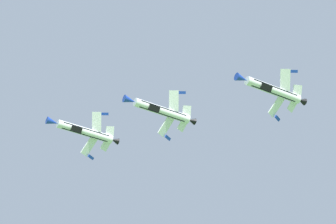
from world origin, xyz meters
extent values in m
cylinder|color=white|center=(-2.00, 109.37, 77.94)|extent=(11.75, 6.10, 1.70)
cube|color=black|center=(-1.86, 109.03, 77.65)|extent=(9.79, 4.92, 1.38)
cone|color=#1938A8|center=(-8.62, 106.67, 77.94)|extent=(2.81, 2.35, 1.56)
cone|color=black|center=(4.25, 111.92, 77.94)|extent=(1.99, 1.86, 1.36)
ellipsoid|color=#192333|center=(-4.63, 108.84, 78.34)|extent=(3.55, 2.64, 1.54)
cube|color=black|center=(-3.76, 107.97, 77.44)|extent=(2.54, 2.07, 1.38)
cube|color=white|center=(0.22, 108.46, 79.94)|extent=(2.17, 2.93, 3.42)
cube|color=#1938A8|center=(1.75, 107.68, 81.59)|extent=(1.64, 0.69, 0.59)
cube|color=white|center=(-0.99, 111.45, 75.84)|extent=(3.33, 3.22, 3.42)
cube|color=#1938A8|center=(-0.45, 113.07, 74.19)|extent=(1.43, 1.57, 0.59)
cube|color=white|center=(3.08, 110.42, 79.14)|extent=(1.70, 1.49, 1.83)
cube|color=white|center=(2.37, 112.17, 76.74)|extent=(2.25, 2.25, 1.83)
cube|color=#1938A8|center=(1.91, 112.50, 79.06)|extent=(3.23, 2.99, 1.76)
cylinder|color=white|center=(12.98, 100.48, 78.02)|extent=(11.75, 6.10, 1.70)
cube|color=black|center=(13.12, 100.14, 77.73)|extent=(9.79, 4.92, 1.39)
cone|color=#1938A8|center=(6.35, 97.78, 78.02)|extent=(2.81, 2.35, 1.56)
cone|color=black|center=(19.23, 103.03, 78.02)|extent=(1.99, 1.86, 1.36)
ellipsoid|color=#192333|center=(10.34, 99.95, 78.41)|extent=(3.55, 2.64, 1.54)
cube|color=black|center=(11.22, 99.08, 77.52)|extent=(2.54, 2.07, 1.38)
cube|color=white|center=(15.20, 99.58, 80.02)|extent=(2.17, 2.92, 3.44)
cube|color=#1938A8|center=(16.72, 98.81, 81.68)|extent=(1.64, 0.69, 0.59)
cube|color=white|center=(13.99, 102.55, 75.91)|extent=(3.32, 3.21, 3.44)
cube|color=#1938A8|center=(14.53, 104.17, 74.25)|extent=(1.43, 1.57, 0.59)
cube|color=white|center=(18.05, 101.54, 79.22)|extent=(1.70, 1.48, 1.83)
cube|color=white|center=(17.35, 103.27, 76.81)|extent=(2.25, 2.25, 1.83)
cube|color=#1938A8|center=(16.88, 103.61, 79.13)|extent=(3.23, 2.99, 1.76)
cylinder|color=white|center=(33.05, 91.27, 77.87)|extent=(11.75, 6.10, 1.70)
cube|color=black|center=(33.18, 90.94, 77.56)|extent=(9.81, 4.97, 1.35)
cone|color=#1938A8|center=(26.43, 88.57, 77.87)|extent=(2.81, 2.35, 1.56)
cone|color=black|center=(39.30, 93.81, 77.87)|extent=(1.99, 1.86, 1.36)
ellipsoid|color=#192333|center=(30.43, 90.71, 78.29)|extent=(3.55, 2.65, 1.55)
cube|color=black|center=(31.28, 89.89, 77.33)|extent=(2.55, 2.09, 1.38)
cube|color=white|center=(35.32, 90.25, 79.76)|extent=(2.19, 3.11, 3.28)
cube|color=#1938A8|center=(36.88, 89.38, 81.34)|extent=(1.64, 0.71, 0.58)
cube|color=white|center=(34.01, 93.46, 75.86)|extent=(3.47, 3.34, 3.28)
cube|color=#1938A8|center=(34.52, 95.17, 74.29)|extent=(1.45, 1.58, 0.58)
cube|color=white|center=(38.16, 92.26, 79.01)|extent=(1.70, 1.58, 1.75)
cube|color=white|center=(37.39, 94.13, 76.73)|extent=(2.32, 2.32, 1.75)
cube|color=#1938A8|center=(36.99, 94.33, 79.07)|extent=(3.19, 2.91, 1.87)
camera|label=1|loc=(1.91, -1.56, 1.45)|focal=69.49mm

